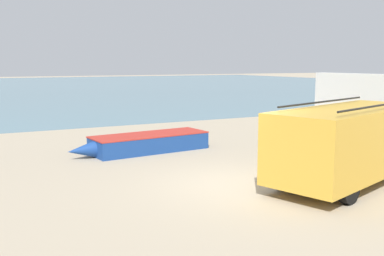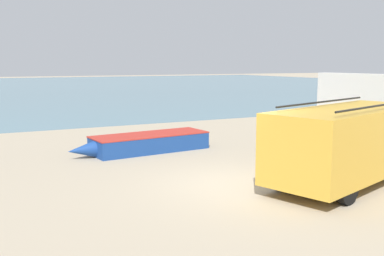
% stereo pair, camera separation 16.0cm
% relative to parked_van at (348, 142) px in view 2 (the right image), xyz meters
% --- Properties ---
extents(ground_plane, '(200.00, 200.00, 0.00)m').
position_rel_parked_van_xyz_m(ground_plane, '(-2.65, 1.24, -1.12)').
color(ground_plane, tan).
extents(sea_water, '(120.00, 80.00, 0.01)m').
position_rel_parked_van_xyz_m(sea_water, '(-2.65, 53.24, -1.11)').
color(sea_water, slate).
rests_on(sea_water, ground_plane).
extents(parked_van, '(5.68, 3.44, 2.14)m').
position_rel_parked_van_xyz_m(parked_van, '(0.00, 0.00, 0.00)').
color(parked_van, gold).
rests_on(parked_van, ground_plane).
extents(fishing_rowboat_0, '(2.24, 4.99, 0.66)m').
position_rel_parked_van_xyz_m(fishing_rowboat_0, '(4.94, 5.22, -0.78)').
color(fishing_rowboat_0, '#1E757F').
rests_on(fishing_rowboat_0, ground_plane).
extents(fishing_rowboat_1, '(5.19, 1.87, 0.62)m').
position_rel_parked_van_xyz_m(fishing_rowboat_1, '(-3.18, 6.44, -0.80)').
color(fishing_rowboat_1, navy).
rests_on(fishing_rowboat_1, ground_plane).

